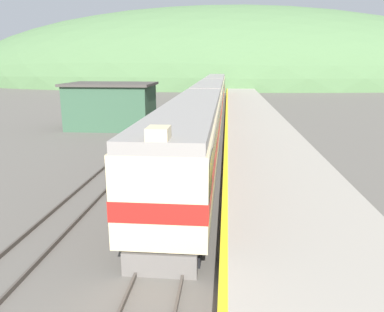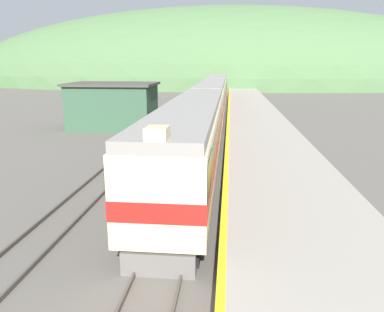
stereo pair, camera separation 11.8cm
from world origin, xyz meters
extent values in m
cube|color=#4C443D|center=(-0.72, 70.00, 0.08)|extent=(0.08, 180.00, 0.16)
cube|color=#4C443D|center=(0.72, 70.00, 0.08)|extent=(0.08, 180.00, 0.16)
cube|color=#4C443D|center=(-5.49, 70.00, 0.08)|extent=(0.08, 180.00, 0.16)
cube|color=#4C443D|center=(-4.06, 70.00, 0.08)|extent=(0.08, 180.00, 0.16)
cube|color=#9E9689|center=(4.78, 50.00, 0.44)|extent=(5.91, 140.00, 0.89)
cube|color=yellow|center=(1.94, 50.00, 0.90)|extent=(0.24, 140.00, 0.01)
ellipsoid|color=#517547|center=(0.00, 127.49, 0.00)|extent=(165.68, 74.55, 44.85)
cube|color=#385B42|center=(-9.35, 44.54, 2.09)|extent=(7.90, 5.34, 4.18)
cube|color=#47423D|center=(-9.35, 44.54, 4.30)|extent=(8.40, 5.84, 0.24)
cube|color=black|center=(0.00, 29.47, 0.42)|extent=(2.42, 20.45, 0.85)
cube|color=beige|center=(0.00, 29.47, 2.33)|extent=(2.95, 21.75, 2.96)
cube|color=red|center=(0.00, 29.47, 2.09)|extent=(2.98, 21.77, 0.65)
cube|color=black|center=(0.00, 29.47, 2.98)|extent=(2.97, 20.45, 0.89)
cube|color=gray|center=(0.00, 29.47, 4.01)|extent=(2.77, 21.75, 0.40)
cube|color=black|center=(0.00, 19.72, 2.98)|extent=(2.99, 2.20, 1.18)
cube|color=beige|center=(0.00, 19.04, 4.39)|extent=(0.64, 0.80, 0.36)
cube|color=slate|center=(0.00, 18.79, 0.38)|extent=(2.30, 0.40, 0.77)
cube|color=black|center=(0.00, 51.17, 0.42)|extent=(2.42, 18.64, 0.85)
cube|color=beige|center=(0.00, 51.17, 2.33)|extent=(2.95, 19.84, 2.96)
cube|color=red|center=(0.00, 51.17, 2.09)|extent=(2.98, 19.86, 0.65)
cube|color=black|center=(0.00, 51.17, 2.98)|extent=(2.97, 18.64, 0.89)
cube|color=gray|center=(0.00, 51.17, 4.01)|extent=(2.77, 19.84, 0.40)
cube|color=black|center=(0.00, 71.90, 0.42)|extent=(2.42, 18.64, 0.85)
cube|color=beige|center=(0.00, 71.90, 2.33)|extent=(2.95, 19.84, 2.96)
cube|color=red|center=(0.00, 71.90, 2.09)|extent=(2.98, 19.86, 0.65)
cube|color=black|center=(0.00, 71.90, 2.98)|extent=(2.97, 18.64, 0.89)
cube|color=gray|center=(0.00, 71.90, 4.01)|extent=(2.77, 19.84, 0.40)
camera|label=1|loc=(1.93, 8.66, 6.35)|focal=35.00mm
camera|label=2|loc=(2.05, 8.67, 6.35)|focal=35.00mm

